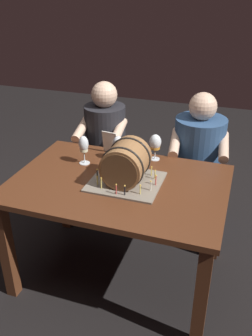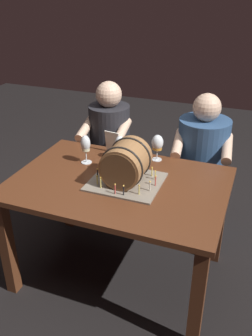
{
  "view_description": "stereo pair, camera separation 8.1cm",
  "coord_description": "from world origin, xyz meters",
  "px_view_note": "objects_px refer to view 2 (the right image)",
  "views": [
    {
      "loc": [
        0.67,
        -1.83,
        1.85
      ],
      "look_at": [
        0.05,
        0.01,
        0.84
      ],
      "focal_mm": 39.31,
      "sensor_mm": 36.0,
      "label": 1
    },
    {
      "loc": [
        0.74,
        -1.8,
        1.85
      ],
      "look_at": [
        0.05,
        0.01,
        0.84
      ],
      "focal_mm": 39.31,
      "sensor_mm": 36.0,
      "label": 2
    }
  ],
  "objects_px": {
    "wine_glass_red": "(120,144)",
    "menu_card": "(112,142)",
    "person_seated_left": "(110,155)",
    "barrel_cake": "(126,164)",
    "dining_table": "(119,197)",
    "wine_glass_white": "(86,145)",
    "wine_glass_amber": "(157,144)",
    "person_seated_right": "(200,168)"
  },
  "relations": [
    {
      "from": "dining_table",
      "to": "menu_card",
      "type": "height_order",
      "value": "menu_card"
    },
    {
      "from": "wine_glass_white",
      "to": "wine_glass_red",
      "type": "height_order",
      "value": "wine_glass_white"
    },
    {
      "from": "wine_glass_white",
      "to": "wine_glass_red",
      "type": "bearing_deg",
      "value": 32.85
    },
    {
      "from": "person_seated_left",
      "to": "dining_table",
      "type": "bearing_deg",
      "value": -62.83
    },
    {
      "from": "dining_table",
      "to": "barrel_cake",
      "type": "xyz_separation_m",
      "value": [
        0.05,
        0.01,
        0.23
      ]
    },
    {
      "from": "barrel_cake",
      "to": "wine_glass_white",
      "type": "bearing_deg",
      "value": 155.48
    },
    {
      "from": "dining_table",
      "to": "wine_glass_white",
      "type": "xyz_separation_m",
      "value": [
        -0.3,
        0.16,
        0.24
      ]
    },
    {
      "from": "wine_glass_white",
      "to": "wine_glass_red",
      "type": "relative_size",
      "value": 1.14
    },
    {
      "from": "wine_glass_red",
      "to": "dining_table",
      "type": "bearing_deg",
      "value": -70.07
    },
    {
      "from": "barrel_cake",
      "to": "wine_glass_white",
      "type": "relative_size",
      "value": 2.16
    },
    {
      "from": "wine_glass_amber",
      "to": "menu_card",
      "type": "bearing_deg",
      "value": 179.85
    },
    {
      "from": "barrel_cake",
      "to": "person_seated_left",
      "type": "bearing_deg",
      "value": 120.16
    },
    {
      "from": "wine_glass_amber",
      "to": "person_seated_right",
      "type": "height_order",
      "value": "person_seated_right"
    },
    {
      "from": "barrel_cake",
      "to": "person_seated_right",
      "type": "xyz_separation_m",
      "value": [
        0.33,
        0.73,
        -0.32
      ]
    },
    {
      "from": "menu_card",
      "to": "person_seated_left",
      "type": "xyz_separation_m",
      "value": [
        -0.18,
        0.36,
        -0.29
      ]
    },
    {
      "from": "barrel_cake",
      "to": "wine_glass_red",
      "type": "xyz_separation_m",
      "value": [
        -0.15,
        0.28,
        -0.01
      ]
    },
    {
      "from": "wine_glass_white",
      "to": "person_seated_right",
      "type": "height_order",
      "value": "person_seated_right"
    },
    {
      "from": "person_seated_left",
      "to": "wine_glass_red",
      "type": "bearing_deg",
      "value": -58.6
    },
    {
      "from": "dining_table",
      "to": "person_seated_right",
      "type": "xyz_separation_m",
      "value": [
        0.38,
        0.74,
        -0.09
      ]
    },
    {
      "from": "wine_glass_white",
      "to": "person_seated_right",
      "type": "distance_m",
      "value": 0.95
    },
    {
      "from": "dining_table",
      "to": "wine_glass_white",
      "type": "distance_m",
      "value": 0.42
    },
    {
      "from": "person_seated_left",
      "to": "barrel_cake",
      "type": "bearing_deg",
      "value": -59.84
    },
    {
      "from": "person_seated_right",
      "to": "menu_card",
      "type": "bearing_deg",
      "value": -147.76
    },
    {
      "from": "wine_glass_red",
      "to": "wine_glass_amber",
      "type": "bearing_deg",
      "value": 19.75
    },
    {
      "from": "menu_card",
      "to": "person_seated_left",
      "type": "relative_size",
      "value": 0.14
    },
    {
      "from": "person_seated_right",
      "to": "wine_glass_white",
      "type": "bearing_deg",
      "value": -139.74
    },
    {
      "from": "barrel_cake",
      "to": "person_seated_right",
      "type": "distance_m",
      "value": 0.87
    },
    {
      "from": "wine_glass_white",
      "to": "person_seated_left",
      "type": "distance_m",
      "value": 0.67
    },
    {
      "from": "wine_glass_amber",
      "to": "person_seated_left",
      "type": "relative_size",
      "value": 0.16
    },
    {
      "from": "wine_glass_red",
      "to": "menu_card",
      "type": "bearing_deg",
      "value": 137.4
    },
    {
      "from": "barrel_cake",
      "to": "menu_card",
      "type": "bearing_deg",
      "value": 123.52
    },
    {
      "from": "barrel_cake",
      "to": "wine_glass_amber",
      "type": "relative_size",
      "value": 2.34
    },
    {
      "from": "dining_table",
      "to": "menu_card",
      "type": "relative_size",
      "value": 8.2
    },
    {
      "from": "menu_card",
      "to": "person_seated_left",
      "type": "distance_m",
      "value": 0.5
    },
    {
      "from": "dining_table",
      "to": "person_seated_left",
      "type": "height_order",
      "value": "person_seated_left"
    },
    {
      "from": "barrel_cake",
      "to": "wine_glass_amber",
      "type": "height_order",
      "value": "barrel_cake"
    },
    {
      "from": "wine_glass_white",
      "to": "person_seated_right",
      "type": "relative_size",
      "value": 0.17
    },
    {
      "from": "barrel_cake",
      "to": "menu_card",
      "type": "distance_m",
      "value": 0.44
    },
    {
      "from": "wine_glass_white",
      "to": "wine_glass_red",
      "type": "distance_m",
      "value": 0.23
    },
    {
      "from": "barrel_cake",
      "to": "wine_glass_red",
      "type": "relative_size",
      "value": 2.47
    },
    {
      "from": "person_seated_right",
      "to": "barrel_cake",
      "type": "bearing_deg",
      "value": -114.42
    },
    {
      "from": "dining_table",
      "to": "barrel_cake",
      "type": "bearing_deg",
      "value": 6.91
    }
  ]
}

